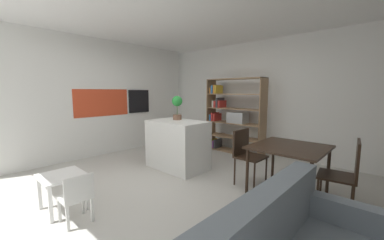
# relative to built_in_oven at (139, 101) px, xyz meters

# --- Properties ---
(ground_plane) EXTENTS (8.53, 8.53, 0.00)m
(ground_plane) POSITION_rel_built_in_oven_xyz_m (2.42, -0.98, -1.24)
(ground_plane) COLOR beige
(ceiling_slab) EXTENTS (6.21, 5.46, 0.06)m
(ceiling_slab) POSITION_rel_built_in_oven_xyz_m (2.42, -0.98, 1.48)
(ceiling_slab) COLOR white
(ceiling_slab) RESTS_ON ground_plane
(back_partition) EXTENTS (6.21, 0.06, 2.70)m
(back_partition) POSITION_rel_built_in_oven_xyz_m (2.42, 1.72, 0.10)
(back_partition) COLOR white
(back_partition) RESTS_ON ground_plane
(tall_cabinet_run_left) EXTENTS (0.60, 4.91, 2.70)m
(tall_cabinet_run_left) POSITION_rel_built_in_oven_xyz_m (-0.32, -0.98, 0.10)
(tall_cabinet_run_left) COLOR white
(tall_cabinet_run_left) RESTS_ON ground_plane
(cabinet_niche_splashback) EXTENTS (0.01, 1.30, 0.63)m
(cabinet_niche_splashback) POSITION_rel_built_in_oven_xyz_m (-0.02, -1.00, -0.01)
(cabinet_niche_splashback) COLOR #CC4223
(cabinet_niche_splashback) RESTS_ON ground_plane
(built_in_oven) EXTENTS (0.06, 0.60, 0.59)m
(built_in_oven) POSITION_rel_built_in_oven_xyz_m (0.00, 0.00, 0.00)
(built_in_oven) COLOR black
(built_in_oven) RESTS_ON ground_plane
(kitchen_island) EXTENTS (1.14, 0.71, 0.93)m
(kitchen_island) POSITION_rel_built_in_oven_xyz_m (1.97, -0.47, -0.78)
(kitchen_island) COLOR white
(kitchen_island) RESTS_ON ground_plane
(potted_plant_on_island) EXTENTS (0.21, 0.21, 0.48)m
(potted_plant_on_island) POSITION_rel_built_in_oven_xyz_m (1.82, -0.33, -0.02)
(potted_plant_on_island) COLOR brown
(potted_plant_on_island) RESTS_ON kitchen_island
(open_bookshelf) EXTENTS (1.49, 0.38, 1.81)m
(open_bookshelf) POSITION_rel_built_in_oven_xyz_m (2.03, 1.31, -0.34)
(open_bookshelf) COLOR #997551
(open_bookshelf) RESTS_ON ground_plane
(child_table) EXTENTS (0.53, 0.49, 0.46)m
(child_table) POSITION_rel_built_in_oven_xyz_m (2.07, -2.56, -0.86)
(child_table) COLOR white
(child_table) RESTS_ON ground_plane
(child_chair_right) EXTENTS (0.31, 0.31, 0.59)m
(child_chair_right) POSITION_rel_built_in_oven_xyz_m (2.53, -2.56, -0.92)
(child_chair_right) COLOR silver
(child_chair_right) RESTS_ON ground_plane
(dining_table) EXTENTS (0.94, 0.98, 0.73)m
(dining_table) POSITION_rel_built_in_oven_xyz_m (4.01, -0.22, -0.58)
(dining_table) COLOR black
(dining_table) RESTS_ON ground_plane
(dining_chair_island_side) EXTENTS (0.42, 0.45, 0.88)m
(dining_chair_island_side) POSITION_rel_built_in_oven_xyz_m (3.33, -0.22, -0.71)
(dining_chair_island_side) COLOR black
(dining_chair_island_side) RESTS_ON ground_plane
(dining_chair_window_side) EXTENTS (0.47, 0.49, 0.92)m
(dining_chair_window_side) POSITION_rel_built_in_oven_xyz_m (4.70, -0.21, -0.70)
(dining_chair_window_side) COLOR black
(dining_chair_window_side) RESTS_ON ground_plane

